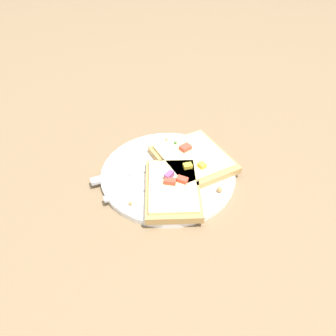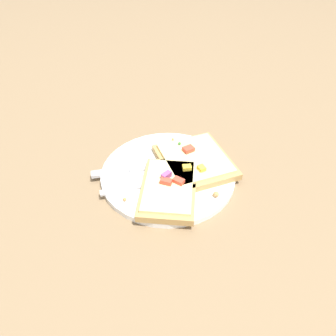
{
  "view_description": "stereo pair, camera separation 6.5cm",
  "coord_description": "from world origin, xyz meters",
  "px_view_note": "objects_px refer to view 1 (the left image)",
  "views": [
    {
      "loc": [
        0.3,
        -0.39,
        0.45
      ],
      "look_at": [
        0.0,
        0.0,
        0.02
      ],
      "focal_mm": 35.0,
      "sensor_mm": 36.0,
      "label": 1
    },
    {
      "loc": [
        0.35,
        -0.35,
        0.45
      ],
      "look_at": [
        0.0,
        0.0,
        0.02
      ],
      "focal_mm": 35.0,
      "sensor_mm": 36.0,
      "label": 2
    }
  ],
  "objects_px": {
    "pizza_slice_main": "(193,158)",
    "pizza_slice_corner": "(173,188)",
    "plate": "(168,174)",
    "fork": "(162,183)",
    "knife": "(132,172)"
  },
  "relations": [
    {
      "from": "pizza_slice_main",
      "to": "pizza_slice_corner",
      "type": "xyz_separation_m",
      "value": [
        0.02,
        -0.1,
        0.0
      ]
    },
    {
      "from": "plate",
      "to": "fork",
      "type": "xyz_separation_m",
      "value": [
        0.01,
        -0.04,
        0.01
      ]
    },
    {
      "from": "pizza_slice_corner",
      "to": "fork",
      "type": "bearing_deg",
      "value": 42.58
    },
    {
      "from": "plate",
      "to": "pizza_slice_main",
      "type": "distance_m",
      "value": 0.06
    },
    {
      "from": "knife",
      "to": "pizza_slice_corner",
      "type": "height_order",
      "value": "pizza_slice_corner"
    },
    {
      "from": "pizza_slice_main",
      "to": "knife",
      "type": "bearing_deg",
      "value": 76.74
    },
    {
      "from": "fork",
      "to": "plate",
      "type": "bearing_deg",
      "value": 48.48
    },
    {
      "from": "pizza_slice_main",
      "to": "fork",
      "type": "bearing_deg",
      "value": 107.59
    },
    {
      "from": "fork",
      "to": "pizza_slice_main",
      "type": "xyz_separation_m",
      "value": [
        0.01,
        0.09,
        0.01
      ]
    },
    {
      "from": "plate",
      "to": "pizza_slice_main",
      "type": "relative_size",
      "value": 1.39
    },
    {
      "from": "pizza_slice_main",
      "to": "pizza_slice_corner",
      "type": "distance_m",
      "value": 0.1
    },
    {
      "from": "plate",
      "to": "pizza_slice_corner",
      "type": "relative_size",
      "value": 1.46
    },
    {
      "from": "knife",
      "to": "plate",
      "type": "bearing_deg",
      "value": -18.37
    },
    {
      "from": "plate",
      "to": "knife",
      "type": "bearing_deg",
      "value": -140.42
    },
    {
      "from": "plate",
      "to": "pizza_slice_main",
      "type": "bearing_deg",
      "value": 67.44
    }
  ]
}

